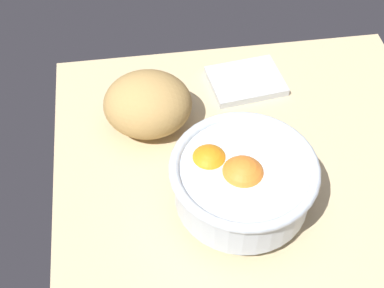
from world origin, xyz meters
The scene contains 4 objects.
ground_plane centered at (0.00, 0.00, -1.50)cm, with size 67.12×66.10×3.00cm, color #C9B185.
fruit_bowl centered at (-4.28, -5.78, 6.74)cm, with size 22.23×22.23×11.49cm.
bread_loaf centered at (-16.64, 13.61, 5.39)cm, with size 15.36×13.43×10.78cm, color tan.
napkin_folded centered at (2.70, 21.88, 0.74)cm, with size 13.62×10.67×1.47cm, color silver.
Camera 1 is at (-18.50, -53.93, 72.67)cm, focal length 51.41 mm.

